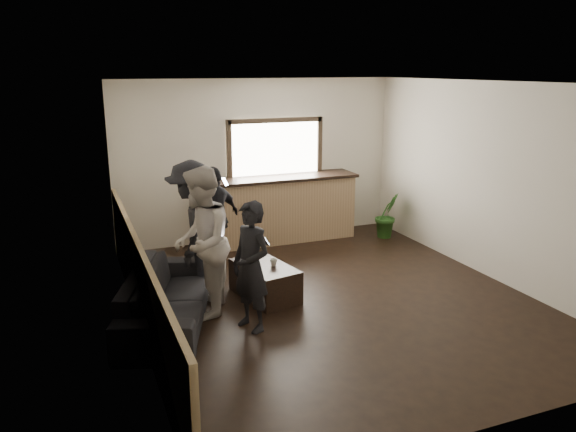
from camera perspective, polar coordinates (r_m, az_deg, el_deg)
name	(u,v)px	position (r m, az deg, el deg)	size (l,w,h in m)	color
ground	(332,298)	(7.58, 4.48, -8.31)	(5.00, 6.00, 0.01)	black
room_shell	(280,195)	(6.84, -0.82, 2.13)	(5.01, 6.01, 2.80)	silver
bar_counter	(281,205)	(9.84, -0.76, 1.14)	(2.70, 0.68, 2.13)	#A07C57
sofa	(167,297)	(6.92, -12.14, -8.04)	(2.22, 0.87, 0.65)	black
coffee_table	(265,281)	(7.52, -2.36, -6.62)	(0.56, 1.00, 0.45)	black
cup_a	(250,259)	(7.52, -3.88, -4.42)	(0.13, 0.13, 0.10)	silver
cup_b	(274,262)	(7.41, -1.48, -4.74)	(0.10, 0.10, 0.09)	silver
potted_plant	(387,215)	(10.22, 10.04, 0.09)	(0.45, 0.36, 0.82)	#2D6623
person_a	(251,267)	(6.47, -3.77, -5.16)	(0.55, 0.66, 1.53)	black
person_b	(201,243)	(6.85, -8.82, -2.70)	(0.98, 1.10, 1.86)	beige
person_c	(193,228)	(7.56, -9.64, -1.24)	(0.97, 1.31, 1.81)	black
person_d	(215,218)	(8.48, -7.38, -0.22)	(0.99, 0.80, 1.57)	black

